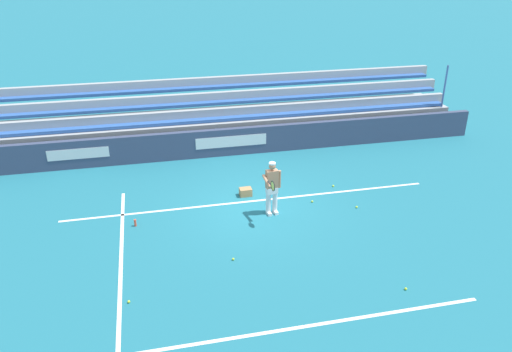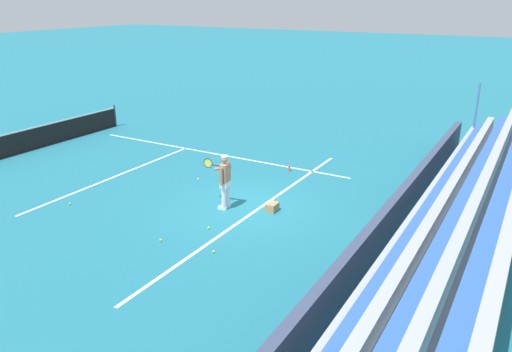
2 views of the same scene
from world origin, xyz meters
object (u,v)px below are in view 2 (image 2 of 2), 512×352
(tennis_ball_near_player, at_px, (161,240))
(tennis_net, at_px, (18,142))
(ball_box_cardboard, at_px, (272,207))
(tennis_ball_far_right, at_px, (209,228))
(tennis_player, at_px, (225,181))
(water_bottle, at_px, (289,168))
(tennis_ball_far_left, at_px, (70,204))
(tennis_ball_by_box, at_px, (214,252))
(tennis_ball_toward_net, at_px, (198,179))
(tennis_ball_midcourt, at_px, (214,155))

(tennis_ball_near_player, height_order, tennis_net, tennis_net)
(ball_box_cardboard, xyz_separation_m, tennis_ball_far_right, (-2.01, 0.96, -0.10))
(tennis_player, xyz_separation_m, tennis_net, (0.43, 10.59, -0.40))
(water_bottle, bearing_deg, ball_box_cardboard, -161.23)
(tennis_ball_far_left, relative_size, tennis_ball_by_box, 1.00)
(ball_box_cardboard, xyz_separation_m, tennis_ball_toward_net, (1.08, 3.61, -0.10))
(tennis_ball_far_left, height_order, tennis_ball_by_box, same)
(tennis_ball_midcourt, distance_m, tennis_ball_by_box, 8.35)
(tennis_ball_near_player, distance_m, tennis_net, 10.81)
(tennis_net, bearing_deg, tennis_ball_midcourt, -61.53)
(water_bottle, bearing_deg, tennis_player, 178.01)
(tennis_ball_far_right, bearing_deg, tennis_ball_near_player, 151.75)
(tennis_ball_by_box, xyz_separation_m, tennis_net, (2.97, 11.93, 0.46))
(tennis_player, bearing_deg, tennis_ball_far_left, 116.97)
(tennis_ball_far_left, xyz_separation_m, tennis_ball_far_right, (0.77, -4.81, 0.00))
(tennis_ball_far_left, distance_m, tennis_ball_far_right, 4.87)
(tennis_ball_far_right, distance_m, tennis_ball_toward_net, 4.07)
(tennis_ball_midcourt, height_order, water_bottle, water_bottle)
(tennis_player, height_order, water_bottle, tennis_player)
(tennis_ball_by_box, bearing_deg, tennis_ball_near_player, 96.46)
(tennis_player, height_order, tennis_net, tennis_player)
(tennis_ball_by_box, bearing_deg, water_bottle, 10.11)
(tennis_player, height_order, tennis_ball_toward_net, tennis_player)
(tennis_player, bearing_deg, water_bottle, -1.99)
(tennis_ball_far_left, bearing_deg, tennis_ball_midcourt, -8.61)
(tennis_ball_midcourt, distance_m, water_bottle, 3.55)
(tennis_ball_far_right, xyz_separation_m, tennis_ball_toward_net, (3.10, 2.65, 0.00))
(tennis_ball_toward_net, xyz_separation_m, tennis_net, (-1.20, 8.35, 0.46))
(tennis_ball_far_right, relative_size, tennis_ball_near_player, 1.00)
(tennis_ball_toward_net, relative_size, tennis_ball_near_player, 1.00)
(tennis_ball_midcourt, bearing_deg, tennis_ball_near_player, -155.99)
(tennis_ball_far_left, bearing_deg, water_bottle, -35.43)
(tennis_player, height_order, tennis_ball_by_box, tennis_player)
(tennis_ball_far_left, bearing_deg, tennis_player, -63.03)
(tennis_player, relative_size, tennis_ball_midcourt, 25.98)
(ball_box_cardboard, bearing_deg, tennis_player, 111.69)
(tennis_ball_far_right, height_order, tennis_ball_near_player, same)
(tennis_ball_by_box, bearing_deg, tennis_ball_far_right, 40.74)
(tennis_player, distance_m, tennis_ball_far_left, 5.01)
(tennis_player, relative_size, tennis_net, 0.15)
(water_bottle, bearing_deg, tennis_ball_by_box, -169.89)
(tennis_ball_far_left, bearing_deg, tennis_net, 66.71)
(water_bottle, bearing_deg, tennis_ball_far_right, -177.27)
(tennis_ball_by_box, height_order, tennis_net, tennis_net)
(tennis_player, relative_size, tennis_ball_toward_net, 25.98)
(tennis_ball_far_right, bearing_deg, tennis_player, 15.65)
(tennis_ball_far_right, relative_size, tennis_ball_by_box, 1.00)
(tennis_ball_far_left, xyz_separation_m, tennis_ball_midcourt, (6.56, -0.99, 0.00))
(tennis_ball_toward_net, height_order, tennis_ball_by_box, same)
(tennis_ball_midcourt, height_order, tennis_ball_near_player, same)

